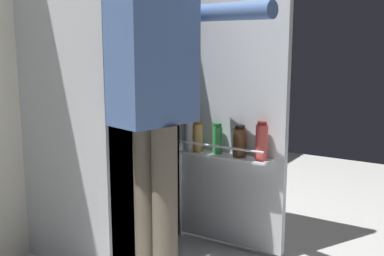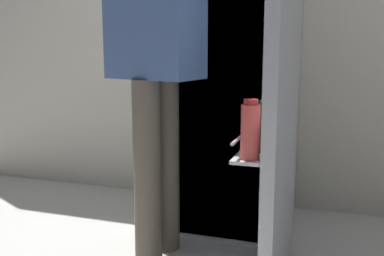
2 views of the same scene
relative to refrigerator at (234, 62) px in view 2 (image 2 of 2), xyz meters
name	(u,v)px [view 2 (image 2 of 2)]	position (x,y,z in m)	size (l,w,h in m)	color
refrigerator	(234,62)	(0.00, 0.00, 0.00)	(0.69, 1.23, 1.70)	silver
person	(157,43)	(-0.23, -0.45, 0.09)	(0.53, 0.74, 1.59)	#665B4C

